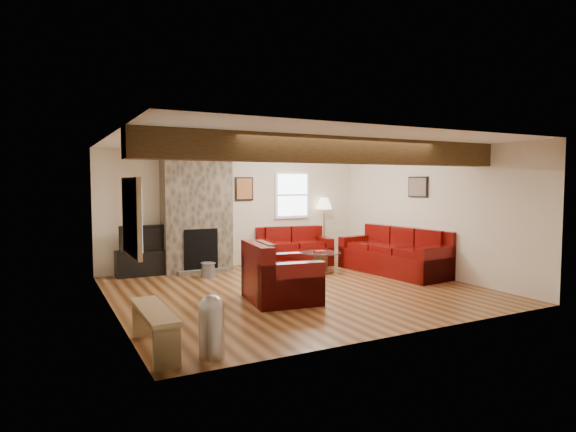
% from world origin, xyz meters
% --- Properties ---
extents(room, '(8.00, 8.00, 8.00)m').
position_xyz_m(room, '(0.00, 0.00, 1.25)').
color(room, '#593417').
rests_on(room, ground).
extents(floor, '(6.00, 6.00, 0.00)m').
position_xyz_m(floor, '(0.00, 0.00, 0.00)').
color(floor, '#593417').
rests_on(floor, ground).
extents(oak_beam, '(6.00, 0.36, 0.38)m').
position_xyz_m(oak_beam, '(0.00, -1.25, 2.31)').
color(oak_beam, black).
rests_on(oak_beam, room).
extents(chimney_breast, '(1.40, 0.67, 2.50)m').
position_xyz_m(chimney_breast, '(-1.00, 2.49, 1.22)').
color(chimney_breast, '#3D382F').
rests_on(chimney_breast, floor).
extents(back_window, '(0.90, 0.08, 1.10)m').
position_xyz_m(back_window, '(1.35, 2.71, 1.55)').
color(back_window, white).
rests_on(back_window, room).
extents(hatch_window, '(0.08, 1.00, 0.90)m').
position_xyz_m(hatch_window, '(-2.96, -1.50, 1.45)').
color(hatch_window, tan).
rests_on(hatch_window, room).
extents(ceiling_dome, '(0.40, 0.40, 0.18)m').
position_xyz_m(ceiling_dome, '(0.90, 0.90, 2.44)').
color(ceiling_dome, white).
rests_on(ceiling_dome, room).
extents(artwork_back, '(0.42, 0.06, 0.52)m').
position_xyz_m(artwork_back, '(0.15, 2.71, 1.70)').
color(artwork_back, black).
rests_on(artwork_back, room).
extents(artwork_right, '(0.06, 0.55, 0.42)m').
position_xyz_m(artwork_right, '(2.96, 0.30, 1.75)').
color(artwork_right, black).
rests_on(artwork_right, room).
extents(sofa_three, '(1.24, 2.46, 0.91)m').
position_xyz_m(sofa_three, '(2.48, 0.42, 0.46)').
color(sofa_three, '#490506').
rests_on(sofa_three, floor).
extents(loveseat, '(1.70, 1.15, 0.83)m').
position_xyz_m(loveseat, '(1.14, 2.23, 0.42)').
color(loveseat, '#490506').
rests_on(loveseat, floor).
extents(armchair_red, '(1.13, 1.25, 0.92)m').
position_xyz_m(armchair_red, '(-0.59, -0.57, 0.46)').
color(armchair_red, '#490506').
rests_on(armchair_red, floor).
extents(coffee_table, '(0.85, 0.85, 0.45)m').
position_xyz_m(coffee_table, '(1.18, 1.18, 0.21)').
color(coffee_table, '#432615').
rests_on(coffee_table, floor).
extents(tv_cabinet, '(1.00, 0.40, 0.50)m').
position_xyz_m(tv_cabinet, '(-2.12, 2.53, 0.25)').
color(tv_cabinet, black).
rests_on(tv_cabinet, floor).
extents(television, '(0.88, 0.12, 0.51)m').
position_xyz_m(television, '(-2.12, 2.53, 0.75)').
color(television, black).
rests_on(television, tv_cabinet).
extents(floor_lamp, '(0.38, 0.38, 1.47)m').
position_xyz_m(floor_lamp, '(2.12, 2.55, 1.26)').
color(floor_lamp, '#B38B4A').
rests_on(floor_lamp, floor).
extents(pine_bench, '(0.29, 1.25, 0.47)m').
position_xyz_m(pine_bench, '(-2.83, -1.95, 0.23)').
color(pine_bench, tan).
rests_on(pine_bench, floor).
extents(pedal_bin, '(0.31, 0.31, 0.67)m').
position_xyz_m(pedal_bin, '(-2.33, -2.41, 0.33)').
color(pedal_bin, '#B1B2B7').
rests_on(pedal_bin, floor).
extents(coal_bucket, '(0.31, 0.31, 0.29)m').
position_xyz_m(coal_bucket, '(-1.01, 1.76, 0.14)').
color(coal_bucket, slate).
rests_on(coal_bucket, floor).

